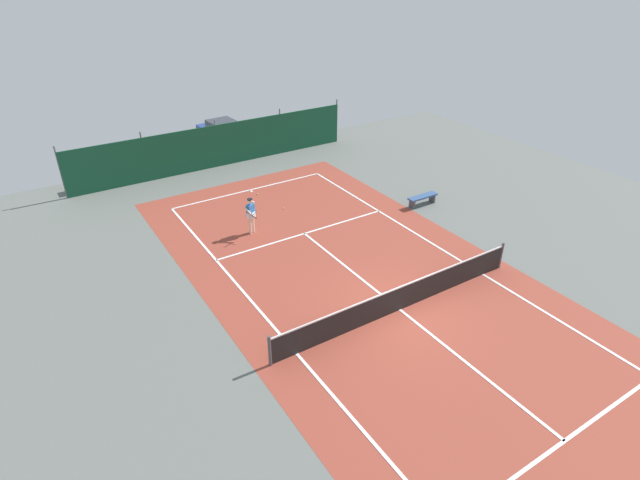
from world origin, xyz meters
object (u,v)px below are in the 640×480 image
at_px(courtside_bench, 423,198).
at_px(tennis_ball_midcourt, 284,208).
at_px(tennis_player, 251,213).
at_px(tennis_ball_near_player, 257,194).
at_px(parked_car, 224,135).
at_px(tennis_net, 401,298).

bearing_deg(courtside_bench, tennis_ball_midcourt, 151.44).
distance_m(tennis_ball_midcourt, courtside_bench, 6.70).
height_order(tennis_player, tennis_ball_near_player, tennis_player).
xyz_separation_m(tennis_ball_midcourt, parked_car, (1.10, 9.63, 0.81)).
height_order(parked_car, courtside_bench, parked_car).
bearing_deg(courtside_bench, parked_car, 110.44).
bearing_deg(parked_car, tennis_ball_near_player, 75.07).
height_order(tennis_net, tennis_ball_midcourt, tennis_net).
xyz_separation_m(tennis_net, tennis_ball_midcourt, (0.43, 9.02, -0.48)).
xyz_separation_m(tennis_net, courtside_bench, (6.31, 5.82, -0.14)).
bearing_deg(tennis_ball_near_player, tennis_net, -90.48).
relative_size(tennis_net, parked_car, 2.34).
relative_size(tennis_ball_near_player, tennis_ball_midcourt, 1.00).
bearing_deg(parked_car, tennis_net, 81.30).
distance_m(tennis_net, tennis_ball_midcourt, 9.04).
bearing_deg(tennis_net, tennis_ball_midcourt, 87.27).
distance_m(tennis_ball_near_player, parked_car, 7.62).
bearing_deg(tennis_ball_midcourt, courtside_bench, -28.56).
bearing_deg(parked_car, courtside_bench, 106.43).
height_order(tennis_ball_near_player, tennis_ball_midcourt, same).
distance_m(tennis_net, courtside_bench, 8.58).
bearing_deg(tennis_ball_near_player, tennis_player, -119.45).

